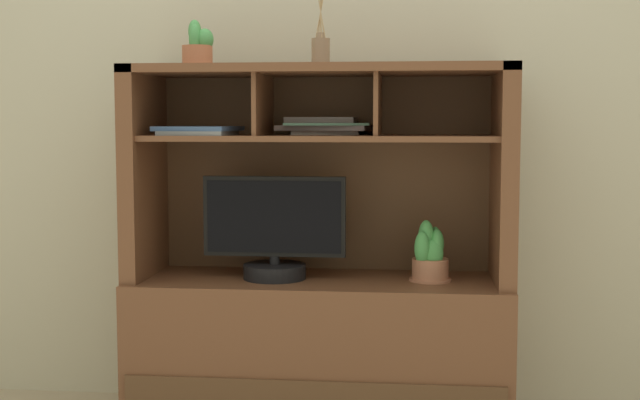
{
  "coord_description": "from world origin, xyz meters",
  "views": [
    {
      "loc": [
        0.33,
        -3.07,
        1.11
      ],
      "look_at": [
        0.0,
        0.0,
        0.83
      ],
      "focal_mm": 48.63,
      "sensor_mm": 36.0,
      "label": 1
    }
  ],
  "objects": [
    {
      "name": "back_wall",
      "position": [
        0.0,
        0.28,
        1.4
      ],
      "size": [
        6.0,
        0.02,
        2.8
      ],
      "primitive_type": "cube",
      "color": "beige",
      "rests_on": "ground"
    },
    {
      "name": "media_console",
      "position": [
        0.0,
        0.01,
        0.42
      ],
      "size": [
        1.35,
        0.52,
        1.3
      ],
      "color": "brown",
      "rests_on": "ground"
    },
    {
      "name": "tv_monitor",
      "position": [
        -0.16,
        -0.03,
        0.7
      ],
      "size": [
        0.51,
        0.23,
        0.37
      ],
      "color": "black",
      "rests_on": "media_console"
    },
    {
      "name": "potted_orchid",
      "position": [
        0.39,
        -0.01,
        0.63
      ],
      "size": [
        0.15,
        0.15,
        0.22
      ],
      "color": "#B77556",
      "rests_on": "media_console"
    },
    {
      "name": "magazine_stack_left",
      "position": [
        0.01,
        0.06,
        1.09
      ],
      "size": [
        0.34,
        0.32,
        0.06
      ],
      "color": "beige",
      "rests_on": "media_console"
    },
    {
      "name": "magazine_stack_centre",
      "position": [
        -0.43,
        -0.06,
        1.07
      ],
      "size": [
        0.29,
        0.28,
        0.03
      ],
      "color": "slate",
      "rests_on": "media_console"
    },
    {
      "name": "diffuser_bottle",
      "position": [
        -0.0,
        0.02,
        1.36
      ],
      "size": [
        0.07,
        0.07,
        0.29
      ],
      "color": "#8E7156",
      "rests_on": "media_console"
    },
    {
      "name": "potted_succulent",
      "position": [
        -0.44,
        -0.01,
        1.37
      ],
      "size": [
        0.12,
        0.12,
        0.17
      ],
      "color": "#B66846",
      "rests_on": "media_console"
    }
  ]
}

